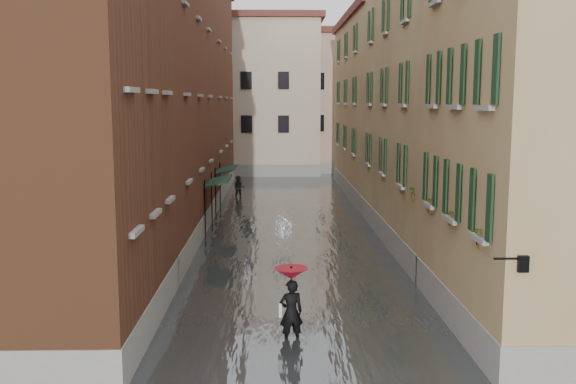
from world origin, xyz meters
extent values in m
plane|color=#545456|center=(0.00, 0.00, 0.00)|extent=(120.00, 120.00, 0.00)
cube|color=#4F5557|center=(0.00, 13.00, 0.10)|extent=(10.00, 60.00, 0.20)
cube|color=brown|center=(-7.00, -2.00, 6.50)|extent=(6.00, 8.00, 13.00)
cube|color=#552A1B|center=(-7.00, 9.00, 6.25)|extent=(6.00, 14.00, 12.50)
cube|color=brown|center=(-7.00, 24.00, 7.00)|extent=(6.00, 16.00, 14.00)
cube|color=#98794E|center=(7.00, -2.00, 5.75)|extent=(6.00, 8.00, 11.50)
cube|color=tan|center=(7.00, 9.00, 6.50)|extent=(6.00, 14.00, 13.00)
cube|color=#98794E|center=(7.00, 24.00, 5.75)|extent=(6.00, 16.00, 11.50)
cube|color=beige|center=(-3.00, 38.00, 6.50)|extent=(12.00, 9.00, 13.00)
cube|color=#CBA48F|center=(6.00, 40.00, 6.00)|extent=(10.00, 9.00, 12.00)
cube|color=#142E21|center=(-3.45, 11.71, 2.55)|extent=(1.09, 3.26, 0.31)
cylinder|color=black|center=(-3.95, 10.08, 1.40)|extent=(0.06, 0.06, 2.80)
cylinder|color=black|center=(-3.95, 13.34, 1.40)|extent=(0.06, 0.06, 2.80)
cube|color=#142E21|center=(-3.45, 16.94, 2.55)|extent=(1.09, 3.01, 0.31)
cylinder|color=black|center=(-3.95, 15.44, 1.40)|extent=(0.06, 0.06, 2.80)
cylinder|color=black|center=(-3.95, 18.45, 1.40)|extent=(0.06, 0.06, 2.80)
cylinder|color=black|center=(4.05, -6.00, 3.10)|extent=(0.60, 0.05, 0.05)
cube|color=black|center=(4.35, -6.00, 3.00)|extent=(0.22, 0.22, 0.35)
cube|color=beige|center=(4.35, -6.00, 3.00)|extent=(0.14, 0.14, 0.24)
cube|color=brown|center=(4.12, -4.35, 3.15)|extent=(0.22, 0.85, 0.18)
imported|color=#265926|center=(4.12, -4.35, 3.57)|extent=(0.59, 0.51, 0.66)
cube|color=brown|center=(4.12, -1.95, 3.15)|extent=(0.22, 0.85, 0.18)
imported|color=#265926|center=(4.12, -1.95, 3.57)|extent=(0.59, 0.51, 0.66)
cube|color=brown|center=(4.12, 0.33, 3.15)|extent=(0.22, 0.85, 0.18)
imported|color=#265926|center=(4.12, 0.33, 3.57)|extent=(0.59, 0.51, 0.66)
cube|color=brown|center=(4.12, 2.82, 3.15)|extent=(0.22, 0.85, 0.18)
imported|color=#265926|center=(4.12, 2.82, 3.57)|extent=(0.59, 0.51, 0.66)
imported|color=black|center=(-0.36, -2.72, 0.87)|extent=(0.71, 0.55, 1.74)
cube|color=beige|center=(-0.64, -2.67, 0.95)|extent=(0.08, 0.30, 0.38)
cylinder|color=black|center=(-0.36, -2.72, 1.35)|extent=(0.02, 0.02, 1.00)
cone|color=#A30A19|center=(-0.36, -2.72, 1.92)|extent=(0.89, 0.89, 0.28)
imported|color=black|center=(-3.05, 22.20, 0.79)|extent=(0.80, 0.64, 1.58)
camera|label=1|loc=(-0.79, -18.83, 6.32)|focal=40.00mm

